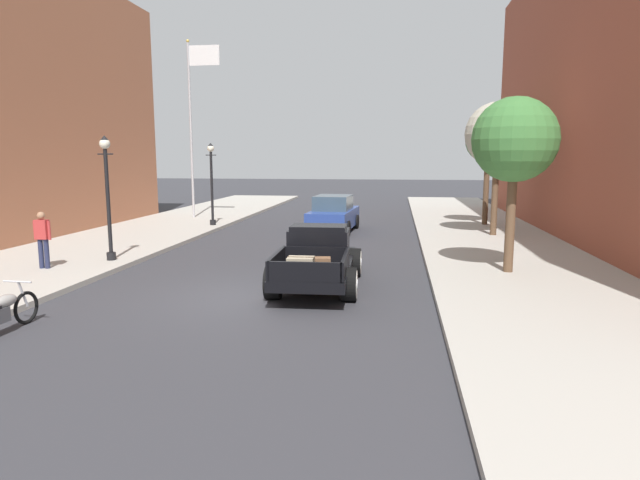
{
  "coord_description": "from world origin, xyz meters",
  "views": [
    {
      "loc": [
        3.55,
        -12.42,
        3.35
      ],
      "look_at": [
        1.42,
        2.74,
        1.0
      ],
      "focal_mm": 30.42,
      "sensor_mm": 36.0,
      "label": 1
    }
  ],
  "objects_px": {
    "street_lamp_far": "(212,178)",
    "flagpole": "(194,110)",
    "street_lamp_near": "(107,189)",
    "car_background_blue": "(334,215)",
    "street_tree_nearest": "(515,141)",
    "pedestrian_sidewalk_left": "(43,236)",
    "street_tree_third": "(488,141)",
    "hotrod_truck_black": "(318,256)",
    "street_tree_second": "(498,135)"
  },
  "relations": [
    {
      "from": "street_lamp_far",
      "to": "flagpole",
      "type": "xyz_separation_m",
      "value": [
        -1.89,
        3.06,
        3.39
      ]
    },
    {
      "from": "street_tree_third",
      "to": "car_background_blue",
      "type": "bearing_deg",
      "value": -160.03
    },
    {
      "from": "pedestrian_sidewalk_left",
      "to": "street_lamp_near",
      "type": "relative_size",
      "value": 0.43
    },
    {
      "from": "car_background_blue",
      "to": "street_lamp_near",
      "type": "relative_size",
      "value": 1.15
    },
    {
      "from": "flagpole",
      "to": "street_tree_third",
      "type": "distance_m",
      "value": 14.88
    },
    {
      "from": "street_tree_nearest",
      "to": "street_tree_third",
      "type": "height_order",
      "value": "street_tree_third"
    },
    {
      "from": "hotrod_truck_black",
      "to": "pedestrian_sidewalk_left",
      "type": "relative_size",
      "value": 3.02
    },
    {
      "from": "flagpole",
      "to": "street_tree_nearest",
      "type": "bearing_deg",
      "value": -41.58
    },
    {
      "from": "car_background_blue",
      "to": "flagpole",
      "type": "height_order",
      "value": "flagpole"
    },
    {
      "from": "street_tree_second",
      "to": "hotrod_truck_black",
      "type": "bearing_deg",
      "value": -123.33
    },
    {
      "from": "hotrod_truck_black",
      "to": "pedestrian_sidewalk_left",
      "type": "distance_m",
      "value": 8.09
    },
    {
      "from": "pedestrian_sidewalk_left",
      "to": "street_tree_second",
      "type": "xyz_separation_m",
      "value": [
        14.1,
        8.89,
        3.14
      ]
    },
    {
      "from": "flagpole",
      "to": "street_lamp_near",
      "type": "bearing_deg",
      "value": -82.05
    },
    {
      "from": "hotrod_truck_black",
      "to": "street_tree_nearest",
      "type": "bearing_deg",
      "value": 17.85
    },
    {
      "from": "pedestrian_sidewalk_left",
      "to": "street_tree_second",
      "type": "relative_size",
      "value": 0.3
    },
    {
      "from": "street_tree_nearest",
      "to": "street_tree_third",
      "type": "bearing_deg",
      "value": 84.47
    },
    {
      "from": "hotrod_truck_black",
      "to": "street_lamp_near",
      "type": "xyz_separation_m",
      "value": [
        -6.83,
        1.75,
        1.63
      ]
    },
    {
      "from": "street_tree_nearest",
      "to": "street_lamp_far",
      "type": "bearing_deg",
      "value": 142.4
    },
    {
      "from": "pedestrian_sidewalk_left",
      "to": "street_lamp_far",
      "type": "height_order",
      "value": "street_lamp_far"
    },
    {
      "from": "street_lamp_near",
      "to": "car_background_blue",
      "type": "bearing_deg",
      "value": 54.59
    },
    {
      "from": "car_background_blue",
      "to": "street_tree_third",
      "type": "relative_size",
      "value": 0.87
    },
    {
      "from": "hotrod_truck_black",
      "to": "flagpole",
      "type": "relative_size",
      "value": 0.54
    },
    {
      "from": "flagpole",
      "to": "car_background_blue",
      "type": "bearing_deg",
      "value": -24.61
    },
    {
      "from": "street_lamp_near",
      "to": "street_lamp_far",
      "type": "height_order",
      "value": "same"
    },
    {
      "from": "street_lamp_near",
      "to": "street_tree_nearest",
      "type": "bearing_deg",
      "value": -0.39
    },
    {
      "from": "street_tree_third",
      "to": "street_tree_second",
      "type": "bearing_deg",
      "value": -93.49
    },
    {
      "from": "street_tree_second",
      "to": "pedestrian_sidewalk_left",
      "type": "bearing_deg",
      "value": -147.77
    },
    {
      "from": "hotrod_truck_black",
      "to": "street_tree_second",
      "type": "bearing_deg",
      "value": 56.67
    },
    {
      "from": "hotrod_truck_black",
      "to": "car_background_blue",
      "type": "bearing_deg",
      "value": 94.32
    },
    {
      "from": "hotrod_truck_black",
      "to": "street_tree_second",
      "type": "distance_m",
      "value": 11.5
    },
    {
      "from": "hotrod_truck_black",
      "to": "flagpole",
      "type": "height_order",
      "value": "flagpole"
    },
    {
      "from": "street_lamp_near",
      "to": "street_lamp_far",
      "type": "xyz_separation_m",
      "value": [
        0.21,
        9.0,
        0.0
      ]
    },
    {
      "from": "hotrod_truck_black",
      "to": "street_lamp_far",
      "type": "height_order",
      "value": "street_lamp_far"
    },
    {
      "from": "street_lamp_near",
      "to": "flagpole",
      "type": "relative_size",
      "value": 0.42
    },
    {
      "from": "hotrod_truck_black",
      "to": "street_tree_second",
      "type": "xyz_separation_m",
      "value": [
        6.02,
        9.16,
        3.47
      ]
    },
    {
      "from": "hotrod_truck_black",
      "to": "pedestrian_sidewalk_left",
      "type": "height_order",
      "value": "pedestrian_sidewalk_left"
    },
    {
      "from": "pedestrian_sidewalk_left",
      "to": "street_tree_third",
      "type": "height_order",
      "value": "street_tree_third"
    },
    {
      "from": "car_background_blue",
      "to": "street_tree_nearest",
      "type": "relative_size",
      "value": 0.91
    },
    {
      "from": "flagpole",
      "to": "street_tree_third",
      "type": "xyz_separation_m",
      "value": [
        14.76,
        -0.99,
        -1.66
      ]
    },
    {
      "from": "pedestrian_sidewalk_left",
      "to": "street_lamp_far",
      "type": "bearing_deg",
      "value": 82.07
    },
    {
      "from": "pedestrian_sidewalk_left",
      "to": "street_tree_second",
      "type": "distance_m",
      "value": 16.96
    },
    {
      "from": "street_tree_second",
      "to": "street_tree_third",
      "type": "bearing_deg",
      "value": 86.51
    },
    {
      "from": "street_lamp_near",
      "to": "street_tree_nearest",
      "type": "relative_size",
      "value": 0.8
    },
    {
      "from": "street_lamp_far",
      "to": "flagpole",
      "type": "bearing_deg",
      "value": 121.71
    },
    {
      "from": "pedestrian_sidewalk_left",
      "to": "flagpole",
      "type": "distance_m",
      "value": 14.33
    },
    {
      "from": "car_background_blue",
      "to": "street_lamp_far",
      "type": "xyz_separation_m",
      "value": [
        -5.85,
        0.48,
        1.62
      ]
    },
    {
      "from": "hotrod_truck_black",
      "to": "street_lamp_far",
      "type": "relative_size",
      "value": 1.29
    },
    {
      "from": "street_lamp_far",
      "to": "street_tree_second",
      "type": "xyz_separation_m",
      "value": [
        12.64,
        -1.58,
        1.84
      ]
    },
    {
      "from": "street_lamp_far",
      "to": "street_tree_nearest",
      "type": "distance_m",
      "value": 14.94
    },
    {
      "from": "pedestrian_sidewalk_left",
      "to": "street_tree_second",
      "type": "bearing_deg",
      "value": 32.23
    }
  ]
}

